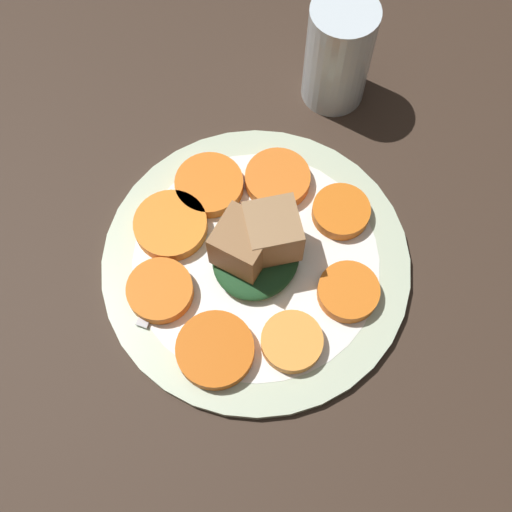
# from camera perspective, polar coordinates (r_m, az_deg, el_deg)

# --- Properties ---
(table_slab) EXTENTS (1.20, 1.20, 0.02)m
(table_slab) POSITION_cam_1_polar(r_m,az_deg,el_deg) (0.63, 0.00, -1.09)
(table_slab) COLOR #38281E
(table_slab) RESTS_ON ground
(plate) EXTENTS (0.30, 0.30, 0.01)m
(plate) POSITION_cam_1_polar(r_m,az_deg,el_deg) (0.62, 0.00, -0.57)
(plate) COLOR beige
(plate) RESTS_ON table_slab
(carrot_slice_0) EXTENTS (0.07, 0.07, 0.01)m
(carrot_slice_0) POSITION_cam_1_polar(r_m,az_deg,el_deg) (0.65, 1.93, 6.85)
(carrot_slice_0) COLOR orange
(carrot_slice_0) RESTS_ON plate
(carrot_slice_1) EXTENTS (0.07, 0.07, 0.01)m
(carrot_slice_1) POSITION_cam_1_polar(r_m,az_deg,el_deg) (0.65, -4.18, 6.32)
(carrot_slice_1) COLOR orange
(carrot_slice_1) RESTS_ON plate
(carrot_slice_2) EXTENTS (0.07, 0.07, 0.01)m
(carrot_slice_2) POSITION_cam_1_polar(r_m,az_deg,el_deg) (0.63, -7.78, 2.36)
(carrot_slice_2) COLOR orange
(carrot_slice_2) RESTS_ON plate
(carrot_slice_3) EXTENTS (0.06, 0.06, 0.01)m
(carrot_slice_3) POSITION_cam_1_polar(r_m,az_deg,el_deg) (0.60, -8.52, -3.06)
(carrot_slice_3) COLOR orange
(carrot_slice_3) RESTS_ON plate
(carrot_slice_4) EXTENTS (0.07, 0.07, 0.01)m
(carrot_slice_4) POSITION_cam_1_polar(r_m,az_deg,el_deg) (0.58, -3.66, -8.33)
(carrot_slice_4) COLOR #D56013
(carrot_slice_4) RESTS_ON plate
(carrot_slice_5) EXTENTS (0.06, 0.06, 0.01)m
(carrot_slice_5) POSITION_cam_1_polar(r_m,az_deg,el_deg) (0.58, 3.20, -7.62)
(carrot_slice_5) COLOR #F99439
(carrot_slice_5) RESTS_ON plate
(carrot_slice_6) EXTENTS (0.06, 0.06, 0.01)m
(carrot_slice_6) POSITION_cam_1_polar(r_m,az_deg,el_deg) (0.60, 8.32, -2.84)
(carrot_slice_6) COLOR orange
(carrot_slice_6) RESTS_ON plate
(carrot_slice_7) EXTENTS (0.06, 0.06, 0.01)m
(carrot_slice_7) POSITION_cam_1_polar(r_m,az_deg,el_deg) (0.64, 7.56, 3.94)
(carrot_slice_7) COLOR orange
(carrot_slice_7) RESTS_ON plate
(center_pile) EXTENTS (0.09, 0.08, 0.07)m
(center_pile) POSITION_cam_1_polar(r_m,az_deg,el_deg) (0.59, -0.03, 1.10)
(center_pile) COLOR #1E4723
(center_pile) RESTS_ON plate
(fork) EXTENTS (0.19, 0.03, 0.00)m
(fork) POSITION_cam_1_polar(r_m,az_deg,el_deg) (0.63, -6.60, 2.15)
(fork) COLOR #B2B2B7
(fork) RESTS_ON plate
(water_glass) EXTENTS (0.07, 0.07, 0.12)m
(water_glass) POSITION_cam_1_polar(r_m,az_deg,el_deg) (0.69, 7.55, 17.28)
(water_glass) COLOR silver
(water_glass) RESTS_ON table_slab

